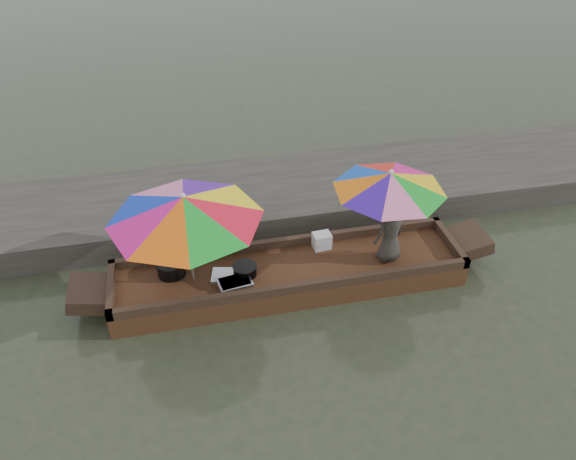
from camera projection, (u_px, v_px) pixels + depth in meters
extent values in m
plane|color=#2B3122|center=(289.00, 285.00, 8.84)|extent=(80.00, 80.00, 0.00)
cube|color=#2D2B26|center=(264.00, 197.00, 10.42)|extent=(22.00, 2.20, 0.50)
cube|color=#3F2214|center=(289.00, 276.00, 8.73)|extent=(5.40, 1.20, 0.35)
cylinder|color=black|center=(171.00, 268.00, 8.45)|extent=(0.42, 0.42, 0.22)
cube|color=silver|center=(235.00, 283.00, 8.27)|extent=(0.54, 0.41, 0.09)
cube|color=silver|center=(228.00, 276.00, 8.42)|extent=(0.56, 0.45, 0.06)
cylinder|color=black|center=(245.00, 271.00, 8.45)|extent=(0.35, 0.35, 0.16)
cube|color=silver|center=(322.00, 241.00, 8.97)|extent=(0.29, 0.24, 0.26)
imported|color=#322D29|center=(391.00, 231.00, 8.50)|extent=(0.60, 0.49, 1.06)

